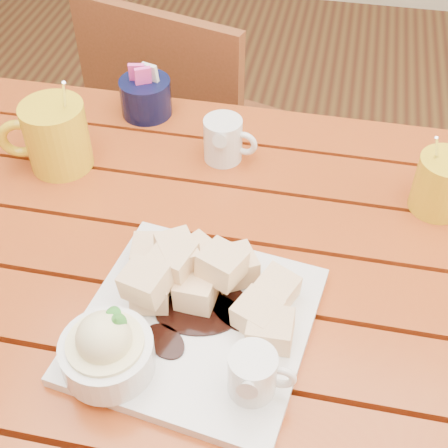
% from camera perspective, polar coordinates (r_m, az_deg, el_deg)
% --- Properties ---
extents(table, '(1.20, 0.79, 0.75)m').
position_cam_1_polar(table, '(0.95, -1.97, -8.06)').
color(table, maroon).
rests_on(table, ground).
extents(dessert_plate, '(0.31, 0.31, 0.11)m').
position_cam_1_polar(dessert_plate, '(0.77, -4.14, -8.63)').
color(dessert_plate, white).
rests_on(dessert_plate, table).
extents(coffee_mug_left, '(0.14, 0.10, 0.17)m').
position_cam_1_polar(coffee_mug_left, '(1.03, -15.23, 7.82)').
color(coffee_mug_left, yellow).
rests_on(coffee_mug_left, table).
extents(coffee_mug_right, '(0.12, 0.08, 0.14)m').
position_cam_1_polar(coffee_mug_right, '(0.98, 19.46, 3.48)').
color(coffee_mug_right, yellow).
rests_on(coffee_mug_right, table).
extents(cream_pitcher, '(0.09, 0.08, 0.08)m').
position_cam_1_polar(cream_pitcher, '(1.02, 0.00, 7.78)').
color(cream_pitcher, white).
rests_on(cream_pitcher, table).
extents(sugar_caddy, '(0.09, 0.09, 0.10)m').
position_cam_1_polar(sugar_caddy, '(1.14, -7.16, 11.53)').
color(sugar_caddy, black).
rests_on(sugar_caddy, table).
extents(chair_far, '(0.49, 0.49, 0.84)m').
position_cam_1_polar(chair_far, '(1.57, -3.46, 8.11)').
color(chair_far, brown).
rests_on(chair_far, ground).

